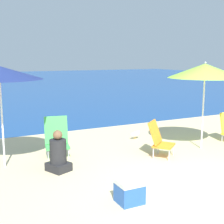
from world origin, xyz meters
TOP-DOWN VIEW (x-y plane):
  - ground_plane at (0.00, 0.00)m, footprint 60.00×60.00m
  - sea_water at (0.00, 24.87)m, footprint 60.00×40.00m
  - beach_umbrella_lime at (1.44, 1.76)m, footprint 1.70×1.70m
  - beach_chair_green at (-1.80, 2.80)m, footprint 0.60×0.60m
  - beach_chair_orange at (0.18, 1.72)m, footprint 0.70×0.71m
  - person_seated_near at (-2.06, 1.86)m, footprint 0.49×0.52m
  - cooler_box at (-1.51, 0.09)m, footprint 0.38×0.36m
  - seagull at (0.47, 3.21)m, footprint 0.27×0.11m

SIDE VIEW (x-z plane):
  - ground_plane at x=0.00m, z-range 0.00..0.00m
  - sea_water at x=0.00m, z-range 0.00..0.01m
  - seagull at x=0.47m, z-range 0.03..0.25m
  - cooler_box at x=-1.51m, z-range 0.00..0.37m
  - person_seated_near at x=-2.06m, z-range -0.08..0.72m
  - beach_chair_orange at x=0.18m, z-range 0.01..0.80m
  - beach_chair_green at x=-1.80m, z-range -0.02..0.85m
  - beach_umbrella_lime at x=1.44m, z-range 0.82..2.88m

